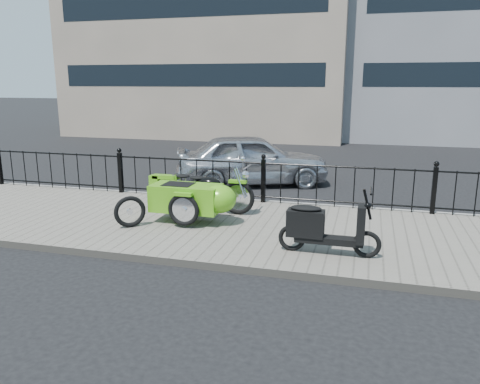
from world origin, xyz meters
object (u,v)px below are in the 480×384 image
(scooter, at_px, (322,228))
(sedan_car, at_px, (252,159))
(motorcycle_sidecar, at_px, (198,196))
(spare_tire, at_px, (130,212))

(scooter, relative_size, sedan_car, 0.39)
(motorcycle_sidecar, distance_m, scooter, 2.72)
(sedan_car, bearing_deg, scooter, -176.38)
(scooter, height_order, spare_tire, scooter)
(motorcycle_sidecar, xyz_separation_m, spare_tire, (-1.04, -0.73, -0.18))
(scooter, xyz_separation_m, spare_tire, (-3.51, 0.42, -0.12))
(motorcycle_sidecar, height_order, spare_tire, motorcycle_sidecar)
(motorcycle_sidecar, relative_size, scooter, 1.45)
(spare_tire, bearing_deg, motorcycle_sidecar, 35.14)
(spare_tire, bearing_deg, sedan_car, 76.64)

